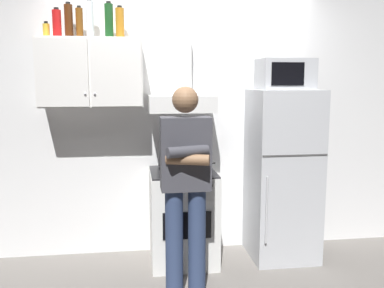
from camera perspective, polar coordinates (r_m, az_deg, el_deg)
ground_plane at (r=3.92m, az=-0.00°, el=-16.86°), size 7.00×7.00×0.00m
back_wall_tiled at (r=4.15m, az=-1.15°, el=3.95°), size 4.80×0.10×2.70m
upper_cabinet at (r=3.90m, az=-13.43°, el=9.31°), size 0.90×0.37×0.60m
stove_oven at (r=3.98m, az=-1.23°, el=-9.74°), size 0.60×0.62×0.87m
range_hood at (r=3.91m, az=-1.50°, el=7.30°), size 0.60×0.44×0.75m
refrigerator at (r=4.10m, az=12.08°, el=-4.07°), size 0.60×0.62×1.60m
microwave at (r=4.02m, az=12.41°, el=9.17°), size 0.48×0.37×0.28m
person_standing at (r=3.27m, az=-0.87°, el=-5.28°), size 0.38×0.33×1.64m
cooking_pot at (r=3.76m, az=0.93°, el=-3.13°), size 0.29×0.19×0.09m
bottle_rum_dark at (r=3.99m, az=-16.29°, el=15.62°), size 0.07×0.07×0.31m
bottle_vodka_clear at (r=3.95m, az=-13.60°, el=16.01°), size 0.07×0.07×0.34m
bottle_liquor_amber at (r=3.94m, az=-9.70°, el=15.77°), size 0.08×0.08×0.28m
bottle_wine_green at (r=3.90m, az=-11.13°, el=15.99°), size 0.07×0.07×0.31m
bottle_soda_red at (r=3.93m, az=-17.75°, el=15.24°), size 0.07×0.07×0.25m
bottle_beer_brown at (r=3.96m, az=-14.93°, el=15.50°), size 0.06×0.06×0.28m
bottle_spice_jar at (r=3.96m, az=-19.05°, el=14.30°), size 0.06×0.06×0.13m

